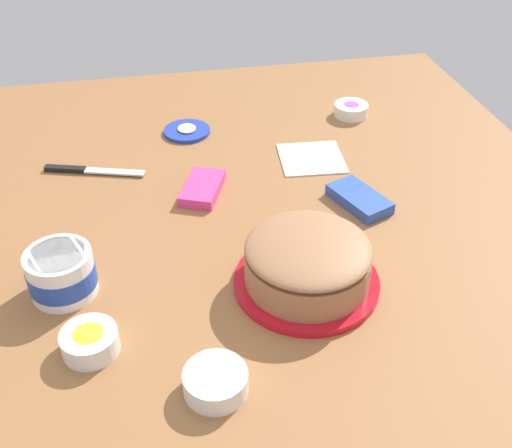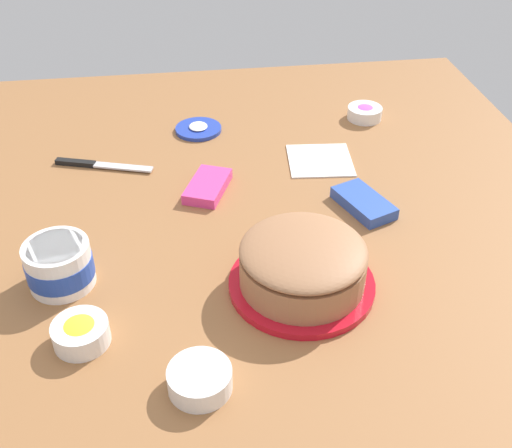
% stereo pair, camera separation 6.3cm
% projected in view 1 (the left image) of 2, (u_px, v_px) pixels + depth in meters
% --- Properties ---
extents(ground_plane, '(1.54, 1.54, 0.00)m').
position_uv_depth(ground_plane, '(233.00, 216.00, 1.29)').
color(ground_plane, '#936038').
extents(frosted_cake, '(0.27, 0.27, 0.10)m').
position_uv_depth(frosted_cake, '(307.00, 265.00, 1.09)').
color(frosted_cake, red).
rests_on(frosted_cake, ground_plane).
extents(frosting_tub, '(0.12, 0.12, 0.09)m').
position_uv_depth(frosting_tub, '(61.00, 273.00, 1.08)').
color(frosting_tub, white).
rests_on(frosting_tub, ground_plane).
extents(frosting_tub_lid, '(0.12, 0.12, 0.02)m').
position_uv_depth(frosting_tub_lid, '(187.00, 131.00, 1.58)').
color(frosting_tub_lid, '#233DAD').
rests_on(frosting_tub_lid, ground_plane).
extents(spreading_knife, '(0.09, 0.23, 0.01)m').
position_uv_depth(spreading_knife, '(85.00, 170.00, 1.42)').
color(spreading_knife, silver).
rests_on(spreading_knife, ground_plane).
extents(sprinkle_bowl_green, '(0.10, 0.10, 0.04)m').
position_uv_depth(sprinkle_bowl_green, '(216.00, 381.00, 0.92)').
color(sprinkle_bowl_green, white).
rests_on(sprinkle_bowl_green, ground_plane).
extents(sprinkle_bowl_yellow, '(0.09, 0.09, 0.04)m').
position_uv_depth(sprinkle_bowl_yellow, '(90.00, 340.00, 0.98)').
color(sprinkle_bowl_yellow, white).
rests_on(sprinkle_bowl_yellow, ground_plane).
extents(sprinkle_bowl_rainbow, '(0.09, 0.09, 0.03)m').
position_uv_depth(sprinkle_bowl_rainbow, '(351.00, 109.00, 1.65)').
color(sprinkle_bowl_rainbow, white).
rests_on(sprinkle_bowl_rainbow, ground_plane).
extents(candy_box_lower, '(0.16, 0.12, 0.03)m').
position_uv_depth(candy_box_lower, '(359.00, 199.00, 1.32)').
color(candy_box_lower, '#2D51B2').
rests_on(candy_box_lower, ground_plane).
extents(candy_box_upper, '(0.15, 0.12, 0.02)m').
position_uv_depth(candy_box_upper, '(203.00, 188.00, 1.35)').
color(candy_box_upper, '#E53D8E').
rests_on(candy_box_upper, ground_plane).
extents(paper_napkin, '(0.16, 0.16, 0.01)m').
position_uv_depth(paper_napkin, '(312.00, 158.00, 1.47)').
color(paper_napkin, white).
rests_on(paper_napkin, ground_plane).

